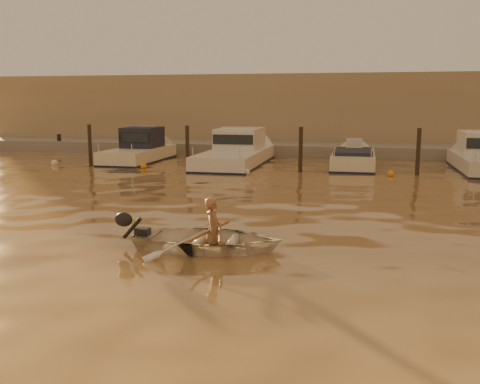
% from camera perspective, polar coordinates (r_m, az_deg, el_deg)
% --- Properties ---
extents(ground_plane, '(160.00, 160.00, 0.00)m').
position_cam_1_polar(ground_plane, '(10.75, -1.15, -7.38)').
color(ground_plane, brown).
rests_on(ground_plane, ground).
extents(dinghy, '(3.30, 2.44, 0.66)m').
position_cam_1_polar(dinghy, '(11.53, -3.38, -5.12)').
color(dinghy, white).
rests_on(dinghy, ground_plane).
extents(person, '(0.37, 0.54, 1.43)m').
position_cam_1_polar(person, '(11.45, -2.90, -4.15)').
color(person, '#916548').
rests_on(person, dinghy).
extents(outboard_motor, '(0.92, 0.45, 0.70)m').
position_cam_1_polar(outboard_motor, '(11.93, -10.43, -4.40)').
color(outboard_motor, black).
rests_on(outboard_motor, dinghy).
extents(oar_port, '(0.61, 2.04, 0.13)m').
position_cam_1_polar(oar_port, '(11.42, -2.16, -4.16)').
color(oar_port, brown).
rests_on(oar_port, dinghy).
extents(oar_starboard, '(0.31, 2.09, 0.13)m').
position_cam_1_polar(oar_starboard, '(11.46, -3.14, -4.12)').
color(oar_starboard, olive).
rests_on(oar_starboard, dinghy).
extents(moored_boat_1, '(2.14, 6.41, 1.75)m').
position_cam_1_polar(moored_boat_1, '(28.49, -10.78, 4.49)').
color(moored_boat_1, beige).
rests_on(moored_boat_1, ground_plane).
extents(moored_boat_2, '(2.63, 8.70, 1.75)m').
position_cam_1_polar(moored_boat_2, '(26.81, -0.39, 4.34)').
color(moored_boat_2, white).
rests_on(moored_boat_2, ground_plane).
extents(moored_boat_3, '(1.96, 5.70, 0.95)m').
position_cam_1_polar(moored_boat_3, '(26.13, 11.99, 3.10)').
color(moored_boat_3, beige).
rests_on(moored_boat_3, ground_plane).
extents(piling_0, '(0.18, 0.18, 2.20)m').
position_cam_1_polar(piling_0, '(27.19, -15.70, 4.63)').
color(piling_0, '#2D2319').
rests_on(piling_0, ground_plane).
extents(piling_1, '(0.18, 0.18, 2.20)m').
position_cam_1_polar(piling_1, '(25.18, -5.63, 4.56)').
color(piling_1, '#2D2319').
rests_on(piling_1, ground_plane).
extents(piling_2, '(0.18, 0.18, 2.20)m').
position_cam_1_polar(piling_2, '(24.02, 6.48, 4.30)').
color(piling_2, '#2D2319').
rests_on(piling_2, ground_plane).
extents(piling_3, '(0.18, 0.18, 2.20)m').
position_cam_1_polar(piling_3, '(23.97, 18.46, 3.85)').
color(piling_3, '#2D2319').
rests_on(piling_3, ground_plane).
extents(fender_a, '(0.30, 0.30, 0.30)m').
position_cam_1_polar(fender_a, '(28.03, -19.19, 2.95)').
color(fender_a, white).
rests_on(fender_a, ground_plane).
extents(fender_b, '(0.30, 0.30, 0.30)m').
position_cam_1_polar(fender_b, '(25.55, -10.24, 2.73)').
color(fender_b, orange).
rests_on(fender_b, ground_plane).
extents(fender_c, '(0.30, 0.30, 0.30)m').
position_cam_1_polar(fender_c, '(23.06, 0.70, 2.13)').
color(fender_c, white).
rests_on(fender_c, ground_plane).
extents(fender_d, '(0.30, 0.30, 0.30)m').
position_cam_1_polar(fender_d, '(23.37, 15.79, 1.86)').
color(fender_d, orange).
rests_on(fender_d, ground_plane).
extents(fender_e, '(0.30, 0.30, 0.30)m').
position_cam_1_polar(fender_e, '(23.83, 23.37, 1.58)').
color(fender_e, silver).
rests_on(fender_e, ground_plane).
extents(quay, '(52.00, 4.00, 1.00)m').
position_cam_1_polar(quay, '(31.70, 8.43, 4.21)').
color(quay, gray).
rests_on(quay, ground_plane).
extents(waterfront_building, '(46.00, 7.00, 4.80)m').
position_cam_1_polar(waterfront_building, '(37.05, 9.22, 8.47)').
color(waterfront_building, '#9E8466').
rests_on(waterfront_building, quay).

